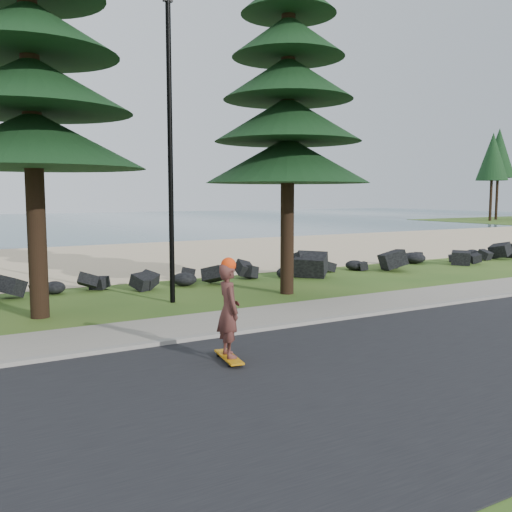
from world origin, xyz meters
The scene contains 9 objects.
ground centered at (0.00, 0.00, 0.00)m, with size 160.00×160.00×0.00m, color #2A4F18.
road centered at (0.00, -4.50, 0.01)m, with size 160.00×7.00×0.02m, color black.
kerb centered at (0.00, -0.90, 0.05)m, with size 160.00×0.20×0.10m, color gray.
sidewalk centered at (0.00, 0.20, 0.04)m, with size 160.00×2.00×0.08m, color #9E9484.
beach_sand centered at (0.00, 14.50, 0.01)m, with size 160.00×15.00×0.01m, color beige.
seawall_boulders centered at (0.00, 5.60, 0.00)m, with size 60.00×2.40×1.10m, color black, non-canonical shape.
pine_right centered at (3.50, 2.80, 8.02)m, with size 4.80×4.80×12.72m.
lamp_post centered at (0.00, 3.20, 4.13)m, with size 0.25×0.14×8.14m.
skateboarder centered at (-1.25, -2.58, 0.94)m, with size 0.49×1.02×1.86m.
Camera 1 is at (-5.78, -11.34, 2.98)m, focal length 40.00 mm.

